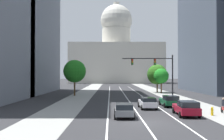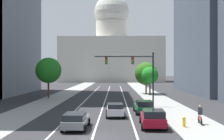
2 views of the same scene
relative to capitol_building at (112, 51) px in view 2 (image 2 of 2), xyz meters
name	(u,v)px [view 2 (image 2 of 2)]	position (x,y,z in m)	size (l,w,h in m)	color
ground_plane	(107,93)	(0.00, -70.14, -14.12)	(400.00, 400.00, 0.00)	#2B2B2D
sidewalk_left	(62,95)	(-8.85, -75.14, -14.11)	(4.76, 130.00, 0.01)	gray
sidewalk_right	(152,96)	(8.85, -75.14, -14.11)	(4.76, 130.00, 0.01)	gray
lane_stripe_left	(85,101)	(-3.23, -85.14, -14.11)	(0.16, 90.00, 0.01)	white
lane_stripe_center	(105,101)	(0.00, -85.14, -14.11)	(0.16, 90.00, 0.01)	white
lane_stripe_right	(125,101)	(3.23, -85.14, -14.11)	(0.16, 90.00, 0.01)	white
capitol_building	(112,51)	(0.00, 0.00, 0.00)	(45.73, 22.51, 40.94)	beige
car_white	(115,109)	(1.62, -100.75, -13.35)	(2.03, 4.26, 1.46)	silver
car_green	(144,107)	(4.86, -98.55, -13.33)	(2.12, 4.42, 1.52)	#14512D
car_crimson	(153,118)	(4.84, -106.43, -13.30)	(2.25, 4.84, 1.58)	maroon
car_gray	(76,120)	(-1.62, -107.29, -13.37)	(2.06, 4.54, 1.41)	slate
traffic_signal_mast	(135,68)	(4.35, -92.25, -8.89)	(8.02, 0.39, 7.34)	black
fire_hydrant	(184,122)	(7.56, -106.26, -13.65)	(0.26, 0.35, 0.91)	yellow
cyclist	(200,115)	(9.33, -104.91, -13.27)	(0.38, 1.70, 1.72)	black
street_tree_near_right	(150,75)	(8.66, -73.13, -10.21)	(3.44, 3.44, 5.64)	#51381E
street_tree_mid_right	(146,74)	(8.16, -70.65, -9.85)	(4.80, 4.80, 6.67)	#51381E
street_tree_mid_left	(48,70)	(-10.16, -80.57, -9.21)	(4.54, 4.54, 7.19)	#51381E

